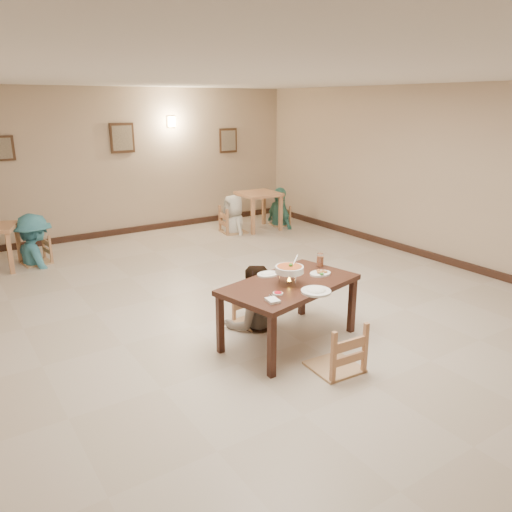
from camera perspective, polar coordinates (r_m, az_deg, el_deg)
floor at (r=6.77m, az=-0.53°, el=-6.30°), size 10.00×10.00×0.00m
ceiling at (r=6.22m, az=-0.61°, el=19.98°), size 10.00×10.00×0.00m
wall_back at (r=10.82m, az=-15.42°, el=10.22°), size 10.00×0.00×10.00m
wall_right at (r=9.11m, az=21.27°, el=8.48°), size 0.00×10.00×10.00m
baseboard_back at (r=11.04m, az=-14.78°, el=2.78°), size 8.00×0.06×0.12m
baseboard_right at (r=9.39m, az=20.22°, el=-0.23°), size 0.06×10.00×0.12m
picture_b at (r=10.76m, az=-15.04°, el=12.89°), size 0.50×0.04×0.60m
picture_c at (r=11.82m, az=-3.19°, el=13.04°), size 0.45×0.04×0.55m
wall_sconce at (r=11.16m, az=-9.66°, el=14.90°), size 0.16×0.05×0.22m
main_table at (r=5.71m, az=3.85°, el=-3.77°), size 1.74×1.22×0.74m
chair_far at (r=6.26m, az=-0.25°, el=-3.91°), size 0.42×0.42×0.89m
chair_near at (r=5.24m, az=9.19°, el=-7.54°), size 0.49×0.49×1.05m
main_diner at (r=6.08m, az=-0.33°, el=-1.05°), size 0.90×0.78×1.59m
curry_warmer at (r=5.58m, az=3.84°, el=-1.57°), size 0.36×0.32×0.29m
rice_plate_far at (r=5.90m, az=1.36°, el=-2.07°), size 0.27×0.27×0.06m
rice_plate_near at (r=5.40m, az=6.88°, el=-3.99°), size 0.32×0.32×0.07m
fried_plate at (r=5.96m, az=7.37°, el=-1.94°), size 0.27×0.27×0.06m
chili_dish at (r=5.32m, az=2.52°, el=-4.29°), size 0.11×0.11×0.02m
napkin_cutlery at (r=5.13m, az=1.91°, el=-5.07°), size 0.17×0.24×0.03m
drink_glass at (r=6.23m, az=7.34°, el=-0.50°), size 0.09×0.09×0.17m
bg_table_right at (r=10.96m, az=0.30°, el=6.55°), size 0.86×0.86×0.82m
bg_chair_lr at (r=9.42m, az=-24.08°, el=1.96°), size 0.44×0.44×0.94m
bg_chair_rl at (r=10.71m, az=-2.62°, el=5.48°), size 0.50×0.50×1.06m
bg_chair_rr at (r=11.40m, az=2.73°, el=5.68°), size 0.41×0.41×0.86m
bg_diner_b at (r=9.33m, az=-24.39°, el=4.38°), size 0.94×1.27×1.75m
bg_diner_c at (r=10.66m, az=-2.64°, el=6.98°), size 0.55×0.82×1.63m
bg_diner_d at (r=11.32m, az=2.76°, el=7.83°), size 0.56×1.06×1.73m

